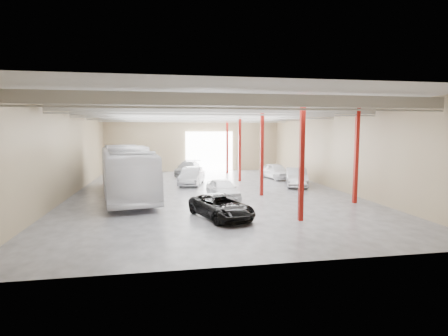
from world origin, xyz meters
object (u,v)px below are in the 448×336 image
object	(u,v)px
coach_bus	(126,171)
car_right_near	(296,177)
car_row_b	(192,176)
car_row_c	(188,168)
car_row_a	(223,189)
car_right_far	(276,171)
black_sedan	(221,206)

from	to	relation	value
coach_bus	car_right_near	size ratio (longest dim) A/B	2.78
car_row_b	car_row_c	distance (m)	7.50
coach_bus	car_row_c	size ratio (longest dim) A/B	2.55
car_row_a	car_right_near	size ratio (longest dim) A/B	0.88
coach_bus	car_right_far	bearing A→B (deg)	17.04
car_row_b	car_right_near	size ratio (longest dim) A/B	0.99
coach_bus	car_row_b	bearing A→B (deg)	31.20
coach_bus	car_row_b	distance (m)	7.47
black_sedan	car_row_c	distance (m)	20.63
black_sedan	car_row_b	distance (m)	13.14
coach_bus	car_right_far	xyz separation A→B (m)	(14.78, 7.57, -1.15)
car_row_a	car_right_far	xyz separation A→B (m)	(7.54, 10.20, 0.06)
car_right_far	car_row_b	bearing A→B (deg)	-173.96
coach_bus	black_sedan	xyz separation A→B (m)	(6.17, -8.26, -1.29)
coach_bus	black_sedan	size ratio (longest dim) A/B	2.86
coach_bus	black_sedan	bearing A→B (deg)	-63.33
car_right_near	car_right_far	world-z (taller)	car_right_near
coach_bus	car_row_b	size ratio (longest dim) A/B	2.80
car_row_b	car_right_far	distance (m)	9.62
car_row_a	car_right_far	world-z (taller)	car_right_far
car_row_c	car_right_far	distance (m)	10.23
coach_bus	car_row_a	bearing A→B (deg)	-30.03
car_row_b	black_sedan	bearing A→B (deg)	-71.96
coach_bus	black_sedan	world-z (taller)	coach_bus
car_row_a	car_row_b	bearing A→B (deg)	95.76
car_row_b	car_right_near	world-z (taller)	car_right_near
car_right_far	car_row_a	bearing A→B (deg)	-136.73
car_row_c	car_right_far	xyz separation A→B (m)	(9.04, -4.80, 0.02)
black_sedan	coach_bus	bearing A→B (deg)	107.12
coach_bus	car_row_c	xyz separation A→B (m)	(5.74, 12.37, -1.17)
car_row_b	car_right_near	bearing A→B (deg)	0.55
coach_bus	car_row_a	xyz separation A→B (m)	(7.24, -2.63, -1.21)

